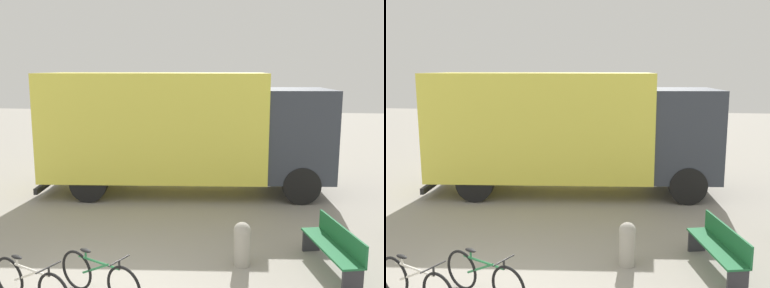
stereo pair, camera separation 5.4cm
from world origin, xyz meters
The scene contains 5 objects.
delivery_truck centered at (0.40, 6.40, 1.86)m, with size 8.15×3.09×3.38m.
park_bench centered at (3.79, 1.93, 0.46)m, with size 0.82×1.81×0.82m.
bicycle_middle centered at (-0.88, 0.13, 0.35)m, with size 1.54×0.71×0.74m.
bicycle_far centered at (0.05, 0.48, 0.35)m, with size 1.51×0.75×0.74m.
bollard_near_bench centered at (2.20, 1.91, 0.44)m, with size 0.31×0.31×0.81m.
Camera 1 is at (2.29, -5.36, 3.50)m, focal length 40.00 mm.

